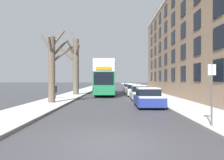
% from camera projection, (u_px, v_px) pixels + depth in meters
% --- Properties ---
extents(ground_plane, '(320.00, 320.00, 0.00)m').
position_uv_depth(ground_plane, '(112.00, 142.00, 7.08)').
color(ground_plane, '#424247').
extents(sidewalk_left, '(3.09, 130.00, 0.16)m').
position_uv_depth(sidewalk_left, '(95.00, 87.00, 60.13)').
color(sidewalk_left, slate).
rests_on(sidewalk_left, ground).
extents(sidewalk_right, '(3.09, 130.00, 0.16)m').
position_uv_depth(sidewalk_right, '(133.00, 87.00, 60.03)').
color(sidewalk_right, slate).
rests_on(sidewalk_right, ground).
extents(terrace_facade_right, '(9.10, 36.69, 13.11)m').
position_uv_depth(terrace_facade_right, '(213.00, 40.00, 24.72)').
color(terrace_facade_right, '#8C7056').
rests_on(terrace_facade_right, ground).
extents(bare_tree_left_0, '(2.48, 3.18, 6.20)m').
position_uv_depth(bare_tree_left_0, '(53.00, 66.00, 18.02)').
color(bare_tree_left_0, brown).
rests_on(bare_tree_left_0, ground).
extents(bare_tree_left_1, '(3.16, 2.96, 8.35)m').
position_uv_depth(bare_tree_left_1, '(75.00, 65.00, 27.78)').
color(bare_tree_left_1, brown).
rests_on(bare_tree_left_1, ground).
extents(double_decker_bus, '(2.49, 11.09, 4.40)m').
position_uv_depth(double_decker_bus, '(106.00, 76.00, 29.37)').
color(double_decker_bus, '#1E7A47').
rests_on(double_decker_bus, ground).
extents(parked_car_0, '(1.88, 4.05, 1.43)m').
position_uv_depth(parked_car_0, '(148.00, 98.00, 16.32)').
color(parked_car_0, navy).
rests_on(parked_car_0, ground).
extents(parked_car_1, '(1.68, 4.58, 1.45)m').
position_uv_depth(parked_car_1, '(139.00, 93.00, 22.20)').
color(parked_car_1, silver).
rests_on(parked_car_1, ground).
extents(parked_car_2, '(1.89, 4.47, 1.47)m').
position_uv_depth(parked_car_2, '(134.00, 90.00, 27.80)').
color(parked_car_2, silver).
rests_on(parked_car_2, ground).
extents(parked_car_3, '(1.89, 3.96, 1.43)m').
position_uv_depth(parked_car_3, '(130.00, 88.00, 34.13)').
color(parked_car_3, slate).
rests_on(parked_car_3, ground).
extents(parked_car_4, '(1.69, 4.50, 1.38)m').
position_uv_depth(parked_car_4, '(128.00, 87.00, 40.53)').
color(parked_car_4, slate).
rests_on(parked_car_4, ground).
extents(pedestrian_left_sidewalk, '(0.35, 0.35, 1.62)m').
position_uv_depth(pedestrian_left_sidewalk, '(55.00, 91.00, 21.85)').
color(pedestrian_left_sidewalk, '#4C4742').
rests_on(pedestrian_left_sidewalk, ground).
extents(street_sign_post, '(0.32, 0.07, 2.68)m').
position_uv_depth(street_sign_post, '(212.00, 92.00, 8.80)').
color(street_sign_post, '#4C4F54').
rests_on(street_sign_post, ground).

